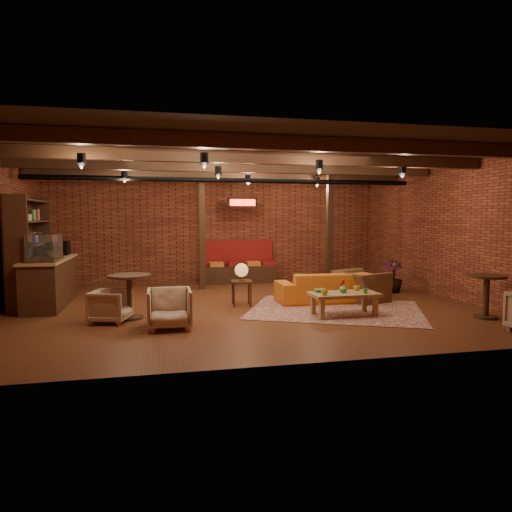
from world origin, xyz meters
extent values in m
plane|color=#411E10|center=(0.00, 0.00, 0.00)|extent=(10.00, 10.00, 0.00)
cube|color=black|center=(0.00, 0.00, 3.20)|extent=(10.00, 8.00, 0.02)
cube|color=maroon|center=(0.00, 4.00, 1.60)|extent=(10.00, 0.02, 3.20)
cube|color=maroon|center=(0.00, -4.00, 1.60)|extent=(10.00, 0.02, 3.20)
cube|color=maroon|center=(5.00, 0.00, 1.60)|extent=(0.02, 8.00, 3.20)
cylinder|color=black|center=(0.00, 1.60, 2.85)|extent=(9.60, 0.12, 0.12)
cube|color=black|center=(-0.60, 2.60, 1.60)|extent=(0.16, 0.16, 3.20)
cube|color=black|center=(2.80, 2.00, 1.60)|extent=(0.16, 0.16, 3.20)
imported|color=#337F33|center=(-4.00, 1.20, 1.22)|extent=(0.35, 0.39, 0.30)
cube|color=red|center=(0.60, 3.10, 2.35)|extent=(0.86, 0.06, 0.30)
cube|color=maroon|center=(1.85, -0.80, 0.01)|extent=(4.28, 3.87, 0.01)
imported|color=#C6681B|center=(2.05, 0.12, 0.35)|extent=(2.38, 0.96, 0.69)
cube|color=olive|center=(1.80, -1.35, 0.43)|extent=(1.34, 0.68, 0.06)
cube|color=olive|center=(1.25, -1.60, 0.20)|extent=(0.09, 0.09, 0.39)
cube|color=olive|center=(2.36, -1.58, 0.20)|extent=(0.09, 0.09, 0.39)
cube|color=olive|center=(1.24, -1.13, 0.20)|extent=(0.09, 0.09, 0.39)
cube|color=olive|center=(2.35, -1.11, 0.20)|extent=(0.09, 0.09, 0.39)
imported|color=gold|center=(1.33, -1.52, 0.51)|extent=(0.13, 0.13, 0.10)
imported|color=#498D40|center=(2.18, -1.50, 0.51)|extent=(0.11, 0.11, 0.10)
imported|color=gold|center=(2.17, -1.13, 0.51)|extent=(0.13, 0.13, 0.10)
imported|color=#498D40|center=(1.37, -1.15, 0.49)|extent=(0.23, 0.23, 0.06)
imported|color=#498D40|center=(1.80, -1.30, 0.52)|extent=(0.13, 0.13, 0.13)
sphere|color=red|center=(1.80, -1.30, 0.66)|extent=(0.10, 0.10, 0.10)
cube|color=black|center=(0.01, 0.10, 0.53)|extent=(0.48, 0.48, 0.04)
cylinder|color=black|center=(0.01, 0.10, 0.26)|extent=(0.04, 0.04, 0.51)
cylinder|color=olive|center=(0.01, 0.10, 0.56)|extent=(0.15, 0.15, 0.02)
cylinder|color=olive|center=(0.01, 0.10, 0.64)|extent=(0.04, 0.04, 0.21)
sphere|color=orange|center=(0.01, 0.10, 0.79)|extent=(0.30, 0.30, 0.30)
cylinder|color=black|center=(-2.32, -0.72, 0.83)|extent=(0.82, 0.82, 0.05)
cylinder|color=black|center=(-2.32, -0.72, 0.42)|extent=(0.11, 0.11, 0.80)
cylinder|color=black|center=(-2.32, -0.72, 0.02)|extent=(0.49, 0.49, 0.05)
imported|color=beige|center=(-2.65, -0.96, 0.34)|extent=(0.78, 0.80, 0.67)
imported|color=beige|center=(-1.60, -1.64, 0.39)|extent=(0.75, 0.71, 0.77)
imported|color=brown|center=(2.81, 0.00, 0.47)|extent=(1.00, 1.24, 0.94)
cube|color=black|center=(3.28, 1.50, 0.51)|extent=(0.57, 0.57, 0.04)
cylinder|color=black|center=(3.28, 1.50, 0.24)|extent=(0.04, 0.04, 0.48)
imported|color=black|center=(3.28, 1.50, 0.54)|extent=(0.23, 0.27, 0.02)
cylinder|color=black|center=(4.40, -2.13, 0.82)|extent=(0.72, 0.72, 0.04)
cylinder|color=black|center=(4.40, -2.13, 0.41)|extent=(0.11, 0.11, 0.78)
cylinder|color=black|center=(4.40, -2.13, 0.02)|extent=(0.43, 0.43, 0.04)
imported|color=#4C7F4C|center=(4.15, 0.97, 1.26)|extent=(1.83, 1.83, 2.51)
camera|label=1|loc=(-1.80, -9.67, 1.97)|focal=32.00mm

